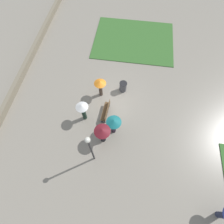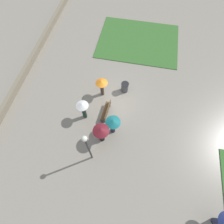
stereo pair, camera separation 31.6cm
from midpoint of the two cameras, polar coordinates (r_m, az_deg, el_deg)
ground_plane at (r=14.84m, az=1.88°, el=4.16°), size 90.00×90.00×0.00m
lawn_patch_near at (r=19.80m, az=9.03°, el=22.00°), size 6.44×8.11×0.06m
parapet_wall at (r=17.47m, az=-27.52°, el=8.88°), size 45.00×0.35×0.61m
park_bench at (r=13.74m, az=-1.19°, el=0.34°), size 1.74×0.53×0.90m
lamp_post at (r=10.39m, az=-7.11°, el=-11.05°), size 0.32×0.32×4.14m
trash_bin at (r=14.99m, az=4.78°, el=8.04°), size 0.64×0.64×0.96m
crowd_person_orange at (r=14.04m, az=-2.73°, el=8.98°), size 0.96×0.96×1.81m
crowd_person_maroon at (r=12.00m, az=-2.81°, el=-6.59°), size 1.14×1.14×1.92m
crowd_person_teal at (r=12.27m, az=1.07°, el=-3.77°), size 1.08×1.08×1.86m
crowd_person_white at (r=12.96m, az=-8.80°, el=1.28°), size 0.92×0.92×1.98m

